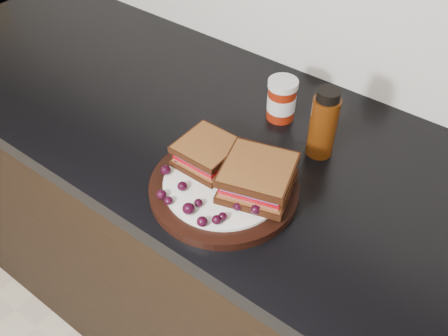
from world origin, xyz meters
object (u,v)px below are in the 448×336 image
Objects in this scene: condiment_jar at (282,99)px; plate at (224,188)px; sandwich_left at (207,153)px; oil_bottle at (324,123)px.

plate is at bearing -81.85° from condiment_jar.
sandwich_left is 0.69× the size of oil_bottle.
plate is 2.70× the size of sandwich_left.
condiment_jar is at bearing 85.23° from sandwich_left.
condiment_jar is 0.14m from oil_bottle.
condiment_jar is 0.62× the size of oil_bottle.
oil_bottle is (0.09, 0.20, 0.07)m from plate.
oil_bottle reaches higher than sandwich_left.
condiment_jar reaches higher than plate.
condiment_jar is (0.02, 0.23, -0.00)m from sandwich_left.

